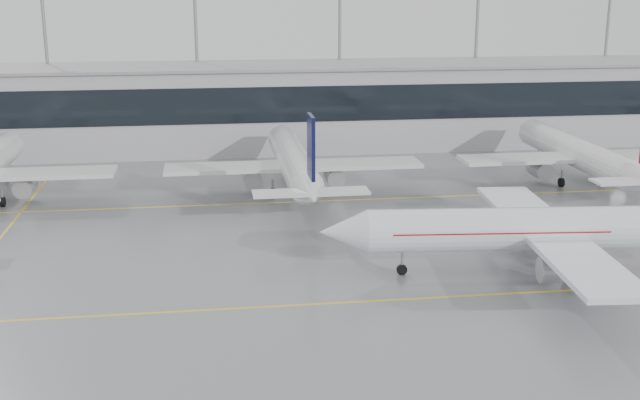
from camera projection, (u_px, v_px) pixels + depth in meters
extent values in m
plane|color=gray|center=(342.00, 303.00, 61.57)|extent=(320.00, 320.00, 0.00)
cube|color=yellow|center=(342.00, 303.00, 61.57)|extent=(120.00, 0.25, 0.01)
cube|color=yellow|center=(298.00, 202.00, 90.26)|extent=(120.00, 0.25, 0.01)
cube|color=#AAAAAE|center=(273.00, 108.00, 119.31)|extent=(180.00, 15.00, 12.00)
cube|color=black|center=(277.00, 105.00, 111.70)|extent=(180.00, 0.20, 5.00)
cube|color=gray|center=(272.00, 66.00, 117.70)|extent=(182.00, 16.00, 0.40)
cylinder|color=gray|center=(48.00, 73.00, 119.29)|extent=(0.50, 0.50, 22.00)
cylinder|color=gray|center=(197.00, 71.00, 122.26)|extent=(0.50, 0.50, 22.00)
cylinder|color=gray|center=(339.00, 69.00, 125.24)|extent=(0.50, 0.50, 22.00)
cylinder|color=gray|center=(475.00, 67.00, 128.21)|extent=(0.50, 0.50, 22.00)
cylinder|color=gray|center=(604.00, 65.00, 131.19)|extent=(0.50, 0.50, 22.00)
cylinder|color=white|center=(532.00, 229.00, 67.09)|extent=(28.05, 6.10, 3.65)
cone|color=white|center=(343.00, 232.00, 66.29)|extent=(4.31, 3.99, 3.65)
cube|color=white|center=(550.00, 233.00, 67.27)|extent=(7.64, 30.48, 0.45)
cylinder|color=#9F9FA2|center=(562.00, 270.00, 63.00)|extent=(3.77, 2.41, 2.10)
cylinder|color=#9F9FA2|center=(525.00, 233.00, 72.26)|extent=(3.77, 2.41, 2.10)
cylinder|color=gray|center=(402.00, 261.00, 67.22)|extent=(0.20, 0.20, 1.59)
cylinder|color=black|center=(402.00, 270.00, 67.42)|extent=(0.92, 0.38, 0.90)
cylinder|color=gray|center=(570.00, 267.00, 65.36)|extent=(0.24, 0.24, 1.59)
cylinder|color=black|center=(569.00, 276.00, 65.56)|extent=(1.14, 0.55, 1.10)
cylinder|color=gray|center=(549.00, 247.00, 70.37)|extent=(0.24, 0.24, 1.59)
cylinder|color=black|center=(549.00, 256.00, 70.58)|extent=(1.14, 0.55, 1.10)
cube|color=#B70F0F|center=(497.00, 227.00, 66.89)|extent=(18.26, 5.26, 0.12)
cone|color=silver|center=(13.00, 143.00, 104.32)|extent=(3.59, 4.00, 3.59)
cylinder|color=#9F9FA2|center=(25.00, 186.00, 89.51)|extent=(2.10, 3.60, 2.10)
cylinder|color=gray|center=(6.00, 170.00, 100.20)|extent=(0.20, 0.20, 1.56)
cylinder|color=black|center=(6.00, 176.00, 100.40)|extent=(0.30, 0.90, 0.90)
cylinder|color=gray|center=(2.00, 195.00, 87.92)|extent=(0.24, 0.24, 1.56)
cylinder|color=black|center=(3.00, 202.00, 88.13)|extent=(0.45, 1.10, 1.10)
cylinder|color=silver|center=(293.00, 160.00, 94.06)|extent=(3.59, 27.36, 3.59)
cone|color=silver|center=(280.00, 136.00, 109.05)|extent=(3.59, 4.00, 3.59)
cone|color=silver|center=(311.00, 195.00, 78.30)|extent=(3.59, 5.60, 3.59)
cube|color=silver|center=(294.00, 166.00, 92.73)|extent=(29.64, 5.00, 0.45)
cube|color=silver|center=(311.00, 192.00, 78.03)|extent=(11.40, 2.80, 0.25)
cube|color=#0B0E36|center=(311.00, 147.00, 76.66)|extent=(0.35, 3.60, 6.12)
cylinder|color=#9F9FA2|center=(253.00, 179.00, 92.94)|extent=(2.10, 3.60, 2.10)
cylinder|color=#9F9FA2|center=(334.00, 176.00, 94.24)|extent=(2.10, 3.60, 2.10)
cylinder|color=gray|center=(284.00, 162.00, 104.94)|extent=(0.20, 0.20, 1.56)
cylinder|color=black|center=(284.00, 168.00, 105.14)|extent=(0.30, 0.90, 0.90)
cylinder|color=gray|center=(273.00, 186.00, 91.95)|extent=(0.24, 0.24, 1.56)
cylinder|color=black|center=(273.00, 192.00, 92.16)|extent=(0.45, 1.10, 1.10)
cylinder|color=gray|center=(317.00, 184.00, 92.66)|extent=(0.24, 0.24, 1.56)
cylinder|color=black|center=(317.00, 191.00, 92.86)|extent=(0.45, 1.10, 1.10)
cylinder|color=silver|center=(575.00, 151.00, 98.79)|extent=(3.59, 27.36, 3.59)
cone|color=silver|center=(526.00, 129.00, 113.79)|extent=(3.59, 4.00, 3.59)
cube|color=silver|center=(580.00, 157.00, 97.46)|extent=(29.64, 5.00, 0.45)
cylinder|color=#9F9FA2|center=(540.00, 169.00, 97.68)|extent=(2.10, 3.60, 2.10)
cylinder|color=#9F9FA2|center=(614.00, 167.00, 98.97)|extent=(2.10, 3.60, 2.10)
cylinder|color=gray|center=(538.00, 154.00, 109.67)|extent=(0.20, 0.20, 1.56)
cylinder|color=black|center=(538.00, 160.00, 109.87)|extent=(0.30, 0.90, 0.90)
cylinder|color=gray|center=(562.00, 176.00, 96.69)|extent=(0.24, 0.24, 1.56)
cylinder|color=black|center=(561.00, 182.00, 96.89)|extent=(0.45, 1.10, 1.10)
cylinder|color=gray|center=(602.00, 175.00, 97.39)|extent=(0.24, 0.24, 1.56)
cylinder|color=black|center=(602.00, 181.00, 97.59)|extent=(0.45, 1.10, 1.10)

